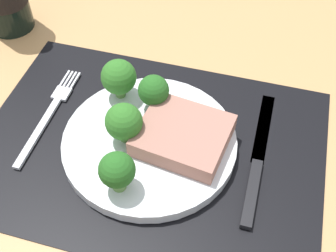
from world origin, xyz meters
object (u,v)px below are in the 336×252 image
at_px(plate, 150,142).
at_px(knife, 257,165).
at_px(fork, 49,114).
at_px(steak, 183,135).

bearing_deg(plate, knife, 2.08).
distance_m(fork, knife, 0.30).
height_order(steak, fork, steak).
xyz_separation_m(plate, steak, (0.04, 0.01, 0.02)).
relative_size(plate, knife, 1.03).
bearing_deg(steak, fork, 178.26).
xyz_separation_m(steak, fork, (-0.20, 0.01, -0.03)).
height_order(plate, steak, steak).
distance_m(plate, steak, 0.05).
relative_size(plate, fork, 1.23).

